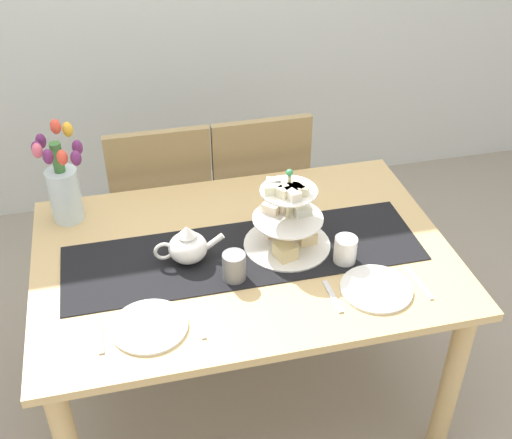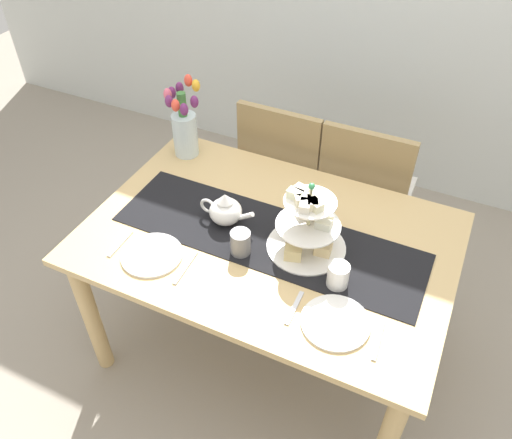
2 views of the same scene
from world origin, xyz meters
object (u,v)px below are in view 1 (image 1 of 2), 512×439
(dinner_plate_right, at_px, (376,289))
(fork_right, at_px, (333,296))
(tulip_vase, at_px, (63,184))
(chair_right, at_px, (255,190))
(knife_left, at_px, (198,319))
(dining_table, at_px, (244,276))
(mug_white_text, at_px, (345,250))
(mug_grey, at_px, (234,266))
(dinner_plate_left, at_px, (150,326))
(chair_left, at_px, (161,202))
(fork_left, at_px, (100,335))
(knife_right, at_px, (418,282))
(teapot, at_px, (188,246))
(tiered_cake_stand, at_px, (288,220))

(dinner_plate_right, height_order, fork_right, dinner_plate_right)
(tulip_vase, bearing_deg, chair_right, 24.75)
(chair_right, bearing_deg, knife_left, -112.60)
(dining_table, relative_size, mug_white_text, 14.86)
(chair_right, distance_m, mug_grey, 0.92)
(dining_table, distance_m, chair_right, 0.75)
(dinner_plate_left, height_order, dinner_plate_right, same)
(chair_left, distance_m, tulip_vase, 0.63)
(fork_left, bearing_deg, dinner_plate_right, 0.00)
(fork_right, bearing_deg, dining_table, 127.96)
(chair_left, height_order, dinner_plate_right, chair_left)
(chair_right, height_order, knife_left, chair_right)
(dining_table, height_order, fork_left, fork_left)
(dinner_plate_right, xyz_separation_m, knife_right, (0.15, 0.00, -0.00))
(dining_table, xyz_separation_m, chair_right, (0.21, 0.71, -0.12))
(chair_left, distance_m, teapot, 0.76)
(tulip_vase, distance_m, dinner_plate_left, 0.69)
(dinner_plate_right, bearing_deg, dinner_plate_left, 180.00)
(dining_table, distance_m, chair_left, 0.75)
(chair_right, bearing_deg, chair_left, -180.00)
(tulip_vase, bearing_deg, chair_left, 45.26)
(chair_right, relative_size, mug_white_text, 9.58)
(knife_left, xyz_separation_m, mug_white_text, (0.52, 0.16, 0.04))
(dining_table, relative_size, dinner_plate_left, 6.14)
(tiered_cake_stand, distance_m, fork_left, 0.72)
(fork_left, xyz_separation_m, dinner_plate_right, (0.86, 0.00, 0.00))
(tulip_vase, bearing_deg, fork_left, -82.51)
(chair_left, bearing_deg, fork_left, -105.55)
(dinner_plate_left, xyz_separation_m, dinner_plate_right, (0.72, 0.00, 0.00))
(fork_left, distance_m, knife_right, 1.01)
(dinner_plate_right, bearing_deg, chair_left, 120.55)
(tulip_vase, relative_size, knife_left, 2.20)
(tiered_cake_stand, height_order, fork_right, tiered_cake_stand)
(teapot, relative_size, knife_right, 1.40)
(dinner_plate_left, bearing_deg, knife_right, 0.00)
(tulip_vase, bearing_deg, mug_grey, -42.30)
(chair_left, height_order, teapot, chair_left)
(fork_right, bearing_deg, knife_right, 0.00)
(knife_left, bearing_deg, tulip_vase, 120.61)
(teapot, xyz_separation_m, fork_left, (-0.30, -0.29, -0.06))
(teapot, xyz_separation_m, mug_white_text, (0.51, -0.13, -0.01))
(chair_right, bearing_deg, mug_grey, -107.79)
(dining_table, relative_size, knife_left, 8.31)
(mug_white_text, bearing_deg, chair_left, 122.79)
(dinner_plate_left, distance_m, fork_left, 0.15)
(dinner_plate_left, height_order, knife_left, dinner_plate_left)
(tulip_vase, bearing_deg, mug_white_text, -27.71)
(mug_white_text, bearing_deg, knife_left, -162.97)
(dining_table, height_order, mug_white_text, mug_white_text)
(knife_right, bearing_deg, fork_left, 180.00)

